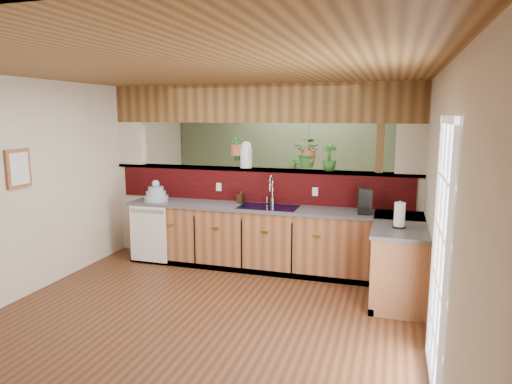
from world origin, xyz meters
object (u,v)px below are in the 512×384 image
(dish_stack, at_px, (156,194))
(shelving_console, at_px, (276,203))
(coffee_maker, at_px, (365,202))
(paper_towel, at_px, (399,216))
(glass_jar, at_px, (246,155))
(faucet, at_px, (271,189))
(soap_dispenser, at_px, (241,196))

(dish_stack, distance_m, shelving_console, 2.69)
(coffee_maker, bearing_deg, paper_towel, -63.97)
(dish_stack, bearing_deg, shelving_console, 62.06)
(paper_towel, relative_size, glass_jar, 0.80)
(coffee_maker, xyz_separation_m, glass_jar, (-1.75, 0.41, 0.54))
(faucet, xyz_separation_m, coffee_maker, (1.30, -0.19, -0.08))
(glass_jar, bearing_deg, paper_towel, -26.42)
(shelving_console, bearing_deg, coffee_maker, -61.67)
(dish_stack, height_order, glass_jar, glass_jar)
(faucet, distance_m, soap_dispenser, 0.47)
(dish_stack, distance_m, soap_dispenser, 1.28)
(dish_stack, xyz_separation_m, paper_towel, (3.45, -0.65, 0.04))
(faucet, bearing_deg, soap_dispenser, -178.66)
(coffee_maker, relative_size, shelving_console, 0.24)
(dish_stack, distance_m, paper_towel, 3.51)
(faucet, distance_m, shelving_console, 2.26)
(coffee_maker, xyz_separation_m, paper_towel, (0.43, -0.68, -0.01))
(faucet, bearing_deg, paper_towel, -26.60)
(faucet, bearing_deg, coffee_maker, -8.30)
(paper_towel, bearing_deg, shelving_console, 126.52)
(dish_stack, height_order, shelving_console, dish_stack)
(shelving_console, bearing_deg, dish_stack, -127.27)
(glass_jar, bearing_deg, soap_dispenser, -91.61)
(faucet, height_order, dish_stack, faucet)
(soap_dispenser, bearing_deg, glass_jar, 88.39)
(soap_dispenser, distance_m, shelving_console, 2.18)
(dish_stack, relative_size, coffee_maker, 1.11)
(faucet, relative_size, glass_jar, 1.09)
(glass_jar, bearing_deg, dish_stack, -161.08)
(coffee_maker, bearing_deg, shelving_console, 121.37)
(soap_dispenser, bearing_deg, faucet, 1.34)
(soap_dispenser, relative_size, coffee_maker, 0.63)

